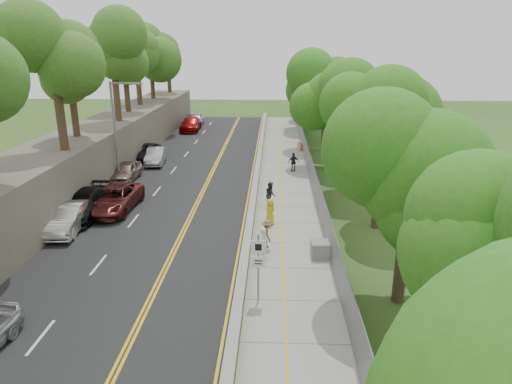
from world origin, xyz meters
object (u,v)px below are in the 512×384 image
(car_2, at_px, (114,199))
(painter_0, at_px, (270,212))
(streetlight, at_px, (117,126))
(signpost, at_px, (258,261))
(concrete_block, at_px, (323,249))
(car_1, at_px, (68,218))
(construction_barrel, at_px, (300,147))
(person_far, at_px, (294,162))

(car_2, height_order, painter_0, painter_0)
(streetlight, height_order, painter_0, streetlight)
(signpost, relative_size, concrete_block, 2.45)
(car_1, bearing_deg, construction_barrel, 50.78)
(streetlight, xyz_separation_m, signpost, (11.51, -17.02, -2.68))
(concrete_block, relative_size, person_far, 0.77)
(streetlight, relative_size, person_far, 4.84)
(concrete_block, xyz_separation_m, person_far, (-0.94, 16.61, 0.40))
(car_2, bearing_deg, streetlight, 105.42)
(streetlight, bearing_deg, person_far, 16.12)
(car_1, bearing_deg, concrete_block, -15.89)
(car_1, height_order, person_far, person_far)
(streetlight, xyz_separation_m, car_1, (-0.14, -9.66, -3.81))
(concrete_block, height_order, car_1, car_1)
(concrete_block, distance_m, car_2, 14.79)
(car_1, distance_m, car_2, 3.85)
(painter_0, bearing_deg, construction_barrel, -31.03)
(car_1, height_order, painter_0, painter_0)
(car_2, bearing_deg, painter_0, -9.11)
(concrete_block, bearing_deg, car_2, 154.08)
(streetlight, relative_size, car_1, 1.66)
(construction_barrel, bearing_deg, painter_0, -98.04)
(signpost, height_order, car_2, signpost)
(streetlight, relative_size, concrete_block, 6.33)
(signpost, xyz_separation_m, concrete_block, (3.25, 4.40, -1.49))
(signpost, distance_m, painter_0, 8.88)
(streetlight, xyz_separation_m, car_2, (1.46, -6.15, -3.80))
(car_1, xyz_separation_m, car_2, (1.60, 3.50, 0.01))
(construction_barrel, xyz_separation_m, car_2, (-13.30, -18.13, 0.35))
(streetlight, relative_size, painter_0, 4.87)
(streetlight, distance_m, signpost, 20.72)
(signpost, height_order, person_far, signpost)
(concrete_block, height_order, person_far, person_far)
(person_far, bearing_deg, signpost, 67.78)
(signpost, relative_size, car_1, 0.64)
(signpost, bearing_deg, streetlight, 124.08)
(construction_barrel, xyz_separation_m, painter_0, (-2.85, -20.19, 0.38))
(concrete_block, relative_size, painter_0, 0.77)
(painter_0, relative_size, person_far, 0.99)
(construction_barrel, bearing_deg, person_far, -96.73)
(construction_barrel, height_order, concrete_block, construction_barrel)
(painter_0, distance_m, person_far, 12.35)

